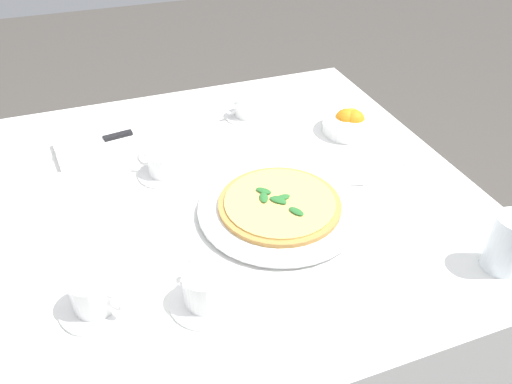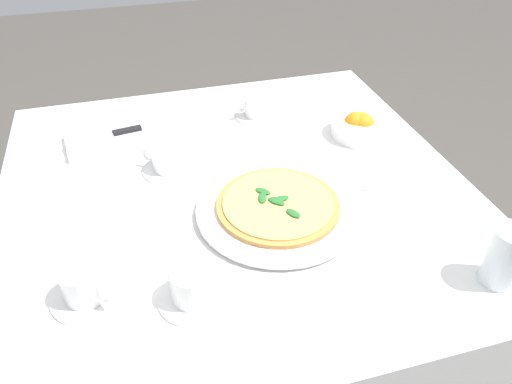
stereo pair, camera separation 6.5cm
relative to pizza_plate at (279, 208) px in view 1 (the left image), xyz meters
The scene contains 13 objects.
ground_plane 0.75m from the pizza_plate, 62.39° to the right, with size 8.00×8.00×0.00m, color #4C4742.
dining_table 0.20m from the pizza_plate, 62.39° to the right, with size 1.06×1.06×0.73m.
pizza_plate is the anchor object (origin of this frame).
pizza 0.01m from the pizza_plate, 28.01° to the right, with size 0.26×0.26×0.02m.
coffee_cup_center_back 0.44m from the pizza_plate, 100.18° to the right, with size 0.13×0.13×0.06m.
coffee_cup_near_left 0.42m from the pizza_plate, 18.33° to the left, with size 0.13×0.13×0.07m.
coffee_cup_left_edge 0.31m from the pizza_plate, 48.25° to the right, with size 0.13×0.13×0.06m.
coffee_cup_far_right 0.28m from the pizza_plate, 40.58° to the left, with size 0.13×0.13×0.07m.
water_glass_back_corner 0.44m from the pizza_plate, 138.79° to the left, with size 0.07×0.07×0.12m.
napkin_folded 0.52m from the pizza_plate, 49.78° to the right, with size 0.23×0.15×0.02m.
dinner_knife 0.52m from the pizza_plate, 49.52° to the right, with size 0.20×0.05×0.01m.
citrus_bowl 0.40m from the pizza_plate, 140.43° to the right, with size 0.15×0.15×0.07m.
menu_card 0.26m from the pizza_plate, behind, with size 0.09×0.03×0.06m.
Camera 1 is at (0.26, 0.87, 1.41)m, focal length 34.35 mm.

